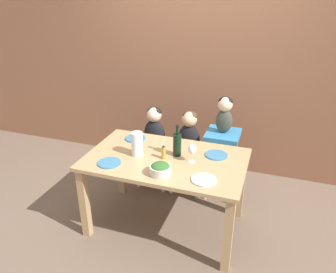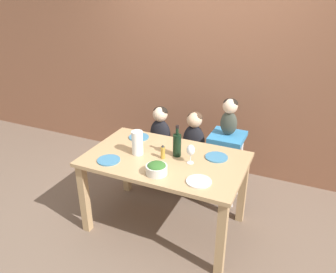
% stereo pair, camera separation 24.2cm
% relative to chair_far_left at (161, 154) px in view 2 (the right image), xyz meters
% --- Properties ---
extents(ground_plane, '(14.00, 14.00, 0.00)m').
position_rel_chair_far_left_xyz_m(ground_plane, '(0.37, -0.67, -0.37)').
color(ground_plane, '#705B4C').
extents(wall_back, '(10.00, 0.06, 2.70)m').
position_rel_chair_far_left_xyz_m(wall_back, '(0.37, 0.65, 0.98)').
color(wall_back, '#8E5B42').
rests_on(wall_back, ground_plane).
extents(dining_table, '(1.41, 0.86, 0.74)m').
position_rel_chair_far_left_xyz_m(dining_table, '(0.37, -0.67, 0.26)').
color(dining_table, tan).
rests_on(dining_table, ground_plane).
extents(chair_far_left, '(0.40, 0.42, 0.44)m').
position_rel_chair_far_left_xyz_m(chair_far_left, '(0.00, 0.00, 0.00)').
color(chair_far_left, silver).
rests_on(chair_far_left, ground_plane).
extents(chair_far_center, '(0.40, 0.42, 0.44)m').
position_rel_chair_far_left_xyz_m(chair_far_center, '(0.40, 0.00, 0.00)').
color(chair_far_center, silver).
rests_on(chair_far_center, ground_plane).
extents(chair_right_highchair, '(0.34, 0.36, 0.76)m').
position_rel_chair_far_left_xyz_m(chair_right_highchair, '(0.76, 0.00, 0.22)').
color(chair_right_highchair, silver).
rests_on(chair_right_highchair, ground_plane).
extents(person_child_left, '(0.24, 0.17, 0.50)m').
position_rel_chair_far_left_xyz_m(person_child_left, '(0.00, 0.00, 0.34)').
color(person_child_left, black).
rests_on(person_child_left, chair_far_left).
extents(person_child_center, '(0.24, 0.17, 0.50)m').
position_rel_chair_far_left_xyz_m(person_child_center, '(0.40, 0.00, 0.34)').
color(person_child_center, black).
rests_on(person_child_center, chair_far_center).
extents(person_baby_right, '(0.17, 0.15, 0.38)m').
position_rel_chair_far_left_xyz_m(person_baby_right, '(0.76, 0.00, 0.61)').
color(person_baby_right, '#3D4238').
rests_on(person_baby_right, chair_right_highchair).
extents(wine_bottle, '(0.07, 0.07, 0.29)m').
position_rel_chair_far_left_xyz_m(wine_bottle, '(0.45, -0.59, 0.48)').
color(wine_bottle, black).
rests_on(wine_bottle, dining_table).
extents(paper_towel_roll, '(0.10, 0.10, 0.22)m').
position_rel_chair_far_left_xyz_m(paper_towel_roll, '(0.11, -0.71, 0.48)').
color(paper_towel_roll, white).
rests_on(paper_towel_roll, dining_table).
extents(wine_glass_near, '(0.07, 0.07, 0.17)m').
position_rel_chair_far_left_xyz_m(wine_glass_near, '(0.61, -0.67, 0.49)').
color(wine_glass_near, white).
rests_on(wine_glass_near, dining_table).
extents(salad_bowl_large, '(0.18, 0.18, 0.10)m').
position_rel_chair_far_left_xyz_m(salad_bowl_large, '(0.42, -0.95, 0.42)').
color(salad_bowl_large, silver).
rests_on(salad_bowl_large, dining_table).
extents(dinner_plate_front_left, '(0.20, 0.20, 0.01)m').
position_rel_chair_far_left_xyz_m(dinner_plate_front_left, '(-0.06, -0.93, 0.37)').
color(dinner_plate_front_left, teal).
rests_on(dinner_plate_front_left, dining_table).
extents(dinner_plate_back_left, '(0.20, 0.20, 0.01)m').
position_rel_chair_far_left_xyz_m(dinner_plate_back_left, '(-0.05, -0.40, 0.37)').
color(dinner_plate_back_left, teal).
rests_on(dinner_plate_back_left, dining_table).
extents(dinner_plate_back_right, '(0.20, 0.20, 0.01)m').
position_rel_chair_far_left_xyz_m(dinner_plate_back_right, '(0.79, -0.49, 0.37)').
color(dinner_plate_back_right, teal).
rests_on(dinner_plate_back_right, dining_table).
extents(dinner_plate_front_right, '(0.20, 0.20, 0.01)m').
position_rel_chair_far_left_xyz_m(dinner_plate_front_right, '(0.77, -0.92, 0.37)').
color(dinner_plate_front_right, silver).
rests_on(dinner_plate_front_right, dining_table).
extents(condiment_bottle_hot_sauce, '(0.04, 0.04, 0.13)m').
position_rel_chair_far_left_xyz_m(condiment_bottle_hot_sauce, '(0.35, -0.69, 0.43)').
color(condiment_bottle_hot_sauce, '#BC8E33').
rests_on(condiment_bottle_hot_sauce, dining_table).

